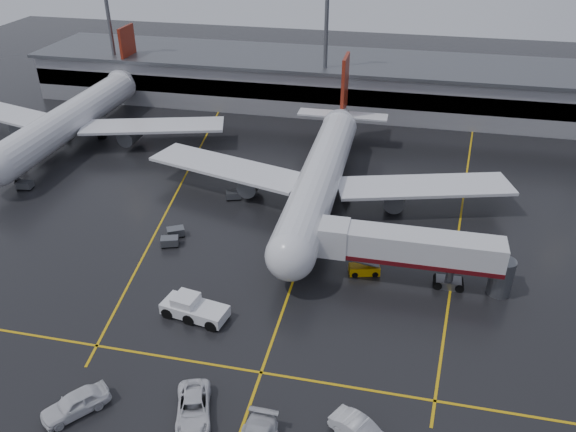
# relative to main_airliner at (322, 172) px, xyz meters

# --- Properties ---
(ground) EXTENTS (220.00, 220.00, 0.00)m
(ground) POSITION_rel_main_airliner_xyz_m (0.00, -9.70, -4.21)
(ground) COLOR black
(ground) RESTS_ON ground
(apron_line_centre) EXTENTS (0.25, 90.00, 0.02)m
(apron_line_centre) POSITION_rel_main_airliner_xyz_m (0.00, -9.70, -4.20)
(apron_line_centre) COLOR gold
(apron_line_centre) RESTS_ON ground
(apron_line_stop) EXTENTS (60.00, 0.25, 0.02)m
(apron_line_stop) POSITION_rel_main_airliner_xyz_m (0.00, -31.70, -4.20)
(apron_line_stop) COLOR gold
(apron_line_stop) RESTS_ON ground
(apron_line_left) EXTENTS (9.99, 69.35, 0.02)m
(apron_line_left) POSITION_rel_main_airliner_xyz_m (-20.00, 0.30, -4.20)
(apron_line_left) COLOR gold
(apron_line_left) RESTS_ON ground
(apron_line_right) EXTENTS (7.57, 69.64, 0.02)m
(apron_line_right) POSITION_rel_main_airliner_xyz_m (18.00, 0.30, -4.20)
(apron_line_right) COLOR gold
(apron_line_right) RESTS_ON ground
(terminal) EXTENTS (122.00, 19.00, 8.60)m
(terminal) POSITION_rel_main_airliner_xyz_m (0.00, 38.23, 0.11)
(terminal) COLOR gray
(terminal) RESTS_ON ground
(light_mast_left) EXTENTS (3.00, 1.20, 25.45)m
(light_mast_left) POSITION_rel_main_airliner_xyz_m (-45.00, 32.30, 10.27)
(light_mast_left) COLOR #595B60
(light_mast_left) RESTS_ON ground
(light_mast_mid) EXTENTS (3.00, 1.20, 25.45)m
(light_mast_mid) POSITION_rel_main_airliner_xyz_m (-5.00, 32.30, 10.27)
(light_mast_mid) COLOR #595B60
(light_mast_mid) RESTS_ON ground
(main_airliner) EXTENTS (48.80, 45.60, 14.10)m
(main_airliner) POSITION_rel_main_airliner_xyz_m (0.00, 0.00, 0.00)
(main_airliner) COLOR silver
(main_airliner) RESTS_ON ground
(second_airliner) EXTENTS (48.80, 45.60, 14.10)m
(second_airliner) POSITION_rel_main_airliner_xyz_m (-42.00, 12.00, 0.00)
(second_airliner) COLOR silver
(second_airliner) RESTS_ON ground
(jet_bridge) EXTENTS (19.90, 3.40, 6.05)m
(jet_bridge) POSITION_rel_main_airliner_xyz_m (11.87, -15.70, -0.28)
(jet_bridge) COLOR silver
(jet_bridge) RESTS_ON ground
(pushback_tractor) EXTENTS (6.81, 3.77, 2.31)m
(pushback_tractor) POSITION_rel_main_airliner_xyz_m (-8.30, -25.86, -3.29)
(pushback_tractor) COLOR silver
(pushback_tractor) RESTS_ON ground
(belt_loader) EXTENTS (3.51, 2.19, 2.07)m
(belt_loader) POSITION_rel_main_airliner_xyz_m (7.19, -15.26, -3.70)
(belt_loader) COLOR #CE9203
(belt_loader) RESTS_ON ground
(service_van_a) EXTENTS (4.32, 6.25, 1.59)m
(service_van_a) POSITION_rel_main_airliner_xyz_m (-4.04, -37.22, -3.42)
(service_van_a) COLOR silver
(service_van_a) RESTS_ON ground
(service_van_c) EXTENTS (5.41, 4.22, 1.72)m
(service_van_c) POSITION_rel_main_airliner_xyz_m (9.15, -36.75, -3.35)
(service_van_c) COLOR silver
(service_van_c) RESTS_ON ground
(service_van_d) EXTENTS (5.06, 5.51, 1.82)m
(service_van_d) POSITION_rel_main_airliner_xyz_m (-13.30, -38.89, -3.30)
(service_van_d) COLOR silver
(service_van_d) RESTS_ON ground
(baggage_cart_a) EXTENTS (2.31, 1.87, 1.12)m
(baggage_cart_a) POSITION_rel_main_airliner_xyz_m (-15.39, -14.64, -3.58)
(baggage_cart_a) COLOR #595B60
(baggage_cart_a) RESTS_ON ground
(baggage_cart_b) EXTENTS (2.38, 2.11, 1.12)m
(baggage_cart_b) POSITION_rel_main_airliner_xyz_m (-15.50, -12.52, -3.58)
(baggage_cart_b) COLOR #595B60
(baggage_cart_b) RESTS_ON ground
(baggage_cart_c) EXTENTS (2.32, 1.90, 1.12)m
(baggage_cart_c) POSITION_rel_main_airliner_xyz_m (-11.51, -2.11, -3.58)
(baggage_cart_c) COLOR #595B60
(baggage_cart_c) RESTS_ON ground
(baggage_cart_d) EXTENTS (2.32, 1.89, 1.12)m
(baggage_cart_d) POSITION_rel_main_airliner_xyz_m (-44.97, -0.51, -3.58)
(baggage_cart_d) COLOR #595B60
(baggage_cart_d) RESTS_ON ground
(baggage_cart_e) EXTENTS (2.13, 1.52, 1.12)m
(baggage_cart_e) POSITION_rel_main_airliner_xyz_m (-40.39, -5.46, -3.58)
(baggage_cart_e) COLOR #595B60
(baggage_cart_e) RESTS_ON ground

